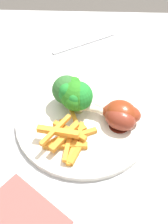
{
  "coord_description": "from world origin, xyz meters",
  "views": [
    {
      "loc": [
        -0.05,
        -0.43,
        1.21
      ],
      "look_at": [
        -0.06,
        -0.02,
        0.76
      ],
      "focal_mm": 47.52,
      "sensor_mm": 36.0,
      "label": 1
    }
  ],
  "objects_px": {
    "dining_table": "(109,145)",
    "broccoli_floret_back": "(67,90)",
    "broccoli_floret_front": "(76,95)",
    "chicken_drumstick_extra": "(118,118)",
    "chicken_drumstick_far": "(119,112)",
    "broccoli_floret_middle": "(75,94)",
    "dinner_plate": "(84,120)",
    "carrot_fries_pile": "(68,137)",
    "fork": "(84,43)",
    "chicken_drumstick_near": "(119,113)"
  },
  "relations": [
    {
      "from": "dining_table",
      "to": "carrot_fries_pile",
      "type": "xyz_separation_m",
      "value": [
        -0.09,
        -0.08,
        0.13
      ]
    },
    {
      "from": "broccoli_floret_back",
      "to": "fork",
      "type": "bearing_deg",
      "value": 83.86
    },
    {
      "from": "dinner_plate",
      "to": "chicken_drumstick_near",
      "type": "xyz_separation_m",
      "value": [
        0.07,
        -0.0,
        0.03
      ]
    },
    {
      "from": "broccoli_floret_front",
      "to": "broccoli_floret_middle",
      "type": "xyz_separation_m",
      "value": [
        -0.0,
        0.0,
        0.0
      ]
    },
    {
      "from": "broccoli_floret_middle",
      "to": "chicken_drumstick_far",
      "type": "height_order",
      "value": "broccoli_floret_middle"
    },
    {
      "from": "dining_table",
      "to": "carrot_fries_pile",
      "type": "height_order",
      "value": "carrot_fries_pile"
    },
    {
      "from": "dinner_plate",
      "to": "chicken_drumstick_far",
      "type": "bearing_deg",
      "value": -0.3
    },
    {
      "from": "broccoli_floret_front",
      "to": "broccoli_floret_back",
      "type": "bearing_deg",
      "value": 137.69
    },
    {
      "from": "dining_table",
      "to": "broccoli_floret_back",
      "type": "relative_size",
      "value": 13.37
    },
    {
      "from": "carrot_fries_pile",
      "to": "chicken_drumstick_near",
      "type": "distance_m",
      "value": 0.12
    },
    {
      "from": "broccoli_floret_front",
      "to": "carrot_fries_pile",
      "type": "bearing_deg",
      "value": -97.46
    },
    {
      "from": "dining_table",
      "to": "broccoli_floret_middle",
      "type": "bearing_deg",
      "value": 178.25
    },
    {
      "from": "dinner_plate",
      "to": "carrot_fries_pile",
      "type": "height_order",
      "value": "carrot_fries_pile"
    },
    {
      "from": "broccoli_floret_front",
      "to": "fork",
      "type": "bearing_deg",
      "value": 88.39
    },
    {
      "from": "dining_table",
      "to": "dinner_plate",
      "type": "height_order",
      "value": "dinner_plate"
    },
    {
      "from": "chicken_drumstick_far",
      "to": "chicken_drumstick_extra",
      "type": "relative_size",
      "value": 1.11
    },
    {
      "from": "dining_table",
      "to": "carrot_fries_pile",
      "type": "bearing_deg",
      "value": -137.84
    },
    {
      "from": "broccoli_floret_back",
      "to": "chicken_drumstick_far",
      "type": "bearing_deg",
      "value": -20.44
    },
    {
      "from": "dinner_plate",
      "to": "broccoli_floret_back",
      "type": "relative_size",
      "value": 3.96
    },
    {
      "from": "dining_table",
      "to": "broccoli_floret_middle",
      "type": "height_order",
      "value": "broccoli_floret_middle"
    },
    {
      "from": "chicken_drumstick_extra",
      "to": "fork",
      "type": "height_order",
      "value": "chicken_drumstick_extra"
    },
    {
      "from": "carrot_fries_pile",
      "to": "chicken_drumstick_extra",
      "type": "height_order",
      "value": "chicken_drumstick_extra"
    },
    {
      "from": "dinner_plate",
      "to": "chicken_drumstick_extra",
      "type": "bearing_deg",
      "value": -11.99
    },
    {
      "from": "chicken_drumstick_far",
      "to": "dinner_plate",
      "type": "bearing_deg",
      "value": 179.7
    },
    {
      "from": "chicken_drumstick_near",
      "to": "chicken_drumstick_extra",
      "type": "bearing_deg",
      "value": -101.93
    },
    {
      "from": "dining_table",
      "to": "chicken_drumstick_far",
      "type": "height_order",
      "value": "chicken_drumstick_far"
    },
    {
      "from": "carrot_fries_pile",
      "to": "chicken_drumstick_far",
      "type": "distance_m",
      "value": 0.12
    },
    {
      "from": "broccoli_floret_middle",
      "to": "chicken_drumstick_near",
      "type": "distance_m",
      "value": 0.1
    },
    {
      "from": "broccoli_floret_front",
      "to": "chicken_drumstick_near",
      "type": "relative_size",
      "value": 0.56
    },
    {
      "from": "chicken_drumstick_near",
      "to": "broccoli_floret_middle",
      "type": "bearing_deg",
      "value": 164.81
    },
    {
      "from": "carrot_fries_pile",
      "to": "fork",
      "type": "height_order",
      "value": "carrot_fries_pile"
    },
    {
      "from": "chicken_drumstick_extra",
      "to": "fork",
      "type": "xyz_separation_m",
      "value": [
        -0.08,
        0.3,
        -0.03
      ]
    },
    {
      "from": "broccoli_floret_front",
      "to": "chicken_drumstick_extra",
      "type": "distance_m",
      "value": 0.1
    },
    {
      "from": "dining_table",
      "to": "fork",
      "type": "bearing_deg",
      "value": 105.32
    },
    {
      "from": "broccoli_floret_back",
      "to": "chicken_drumstick_near",
      "type": "distance_m",
      "value": 0.12
    },
    {
      "from": "broccoli_floret_back",
      "to": "chicken_drumstick_extra",
      "type": "xyz_separation_m",
      "value": [
        0.11,
        -0.05,
        -0.02
      ]
    },
    {
      "from": "chicken_drumstick_near",
      "to": "broccoli_floret_front",
      "type": "bearing_deg",
      "value": 165.26
    },
    {
      "from": "broccoli_floret_middle",
      "to": "chicken_drumstick_far",
      "type": "relative_size",
      "value": 0.62
    },
    {
      "from": "broccoli_floret_middle",
      "to": "dinner_plate",
      "type": "bearing_deg",
      "value": -50.1
    },
    {
      "from": "chicken_drumstick_far",
      "to": "broccoli_floret_middle",
      "type": "bearing_deg",
      "value": 165.05
    },
    {
      "from": "broccoli_floret_back",
      "to": "chicken_drumstick_near",
      "type": "height_order",
      "value": "broccoli_floret_back"
    },
    {
      "from": "chicken_drumstick_near",
      "to": "chicken_drumstick_far",
      "type": "height_order",
      "value": "chicken_drumstick_far"
    },
    {
      "from": "broccoli_floret_front",
      "to": "chicken_drumstick_far",
      "type": "xyz_separation_m",
      "value": [
        0.09,
        -0.02,
        -0.02
      ]
    },
    {
      "from": "broccoli_floret_middle",
      "to": "chicken_drumstick_near",
      "type": "xyz_separation_m",
      "value": [
        0.09,
        -0.02,
        -0.03
      ]
    },
    {
      "from": "chicken_drumstick_extra",
      "to": "fork",
      "type": "bearing_deg",
      "value": 104.75
    },
    {
      "from": "fork",
      "to": "chicken_drumstick_far",
      "type": "bearing_deg",
      "value": -105.33
    },
    {
      "from": "chicken_drumstick_near",
      "to": "chicken_drumstick_far",
      "type": "xyz_separation_m",
      "value": [
        0.0,
        0.0,
        0.0
      ]
    },
    {
      "from": "broccoli_floret_middle",
      "to": "chicken_drumstick_far",
      "type": "xyz_separation_m",
      "value": [
        0.09,
        -0.02,
        -0.02
      ]
    },
    {
      "from": "broccoli_floret_back",
      "to": "carrot_fries_pile",
      "type": "height_order",
      "value": "broccoli_floret_back"
    },
    {
      "from": "chicken_drumstick_extra",
      "to": "broccoli_floret_front",
      "type": "bearing_deg",
      "value": 156.68
    }
  ]
}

